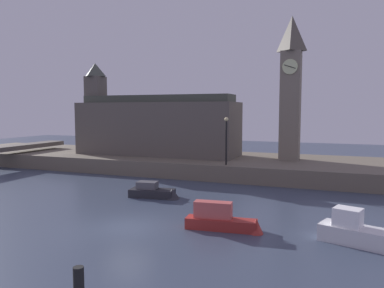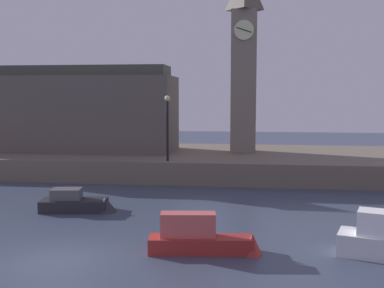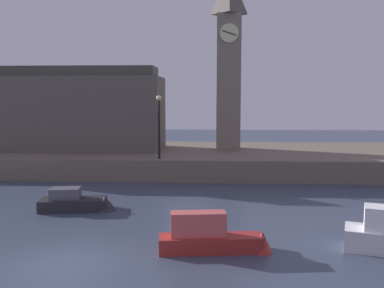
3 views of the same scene
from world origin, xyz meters
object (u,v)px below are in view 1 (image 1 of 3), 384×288
(streetlamp, at_px, (226,136))
(boat_dinghy_red, at_px, (225,220))
(parliament_hall, at_px, (153,125))
(boat_ferry_white, at_px, (363,233))
(clock_tower, at_px, (291,86))
(boat_barge_dark, at_px, (157,192))

(streetlamp, distance_m, boat_dinghy_red, 14.37)
(parliament_hall, xyz_separation_m, boat_ferry_white, (20.41, -18.25, -4.16))
(clock_tower, relative_size, streetlamp, 3.26)
(boat_ferry_white, bearing_deg, clock_tower, 106.84)
(clock_tower, height_order, streetlamp, clock_tower)
(parliament_hall, relative_size, streetlamp, 4.20)
(streetlamp, relative_size, boat_ferry_white, 1.01)
(clock_tower, bearing_deg, parliament_hall, -177.37)
(parliament_hall, xyz_separation_m, boat_dinghy_red, (13.67, -18.49, -4.21))
(boat_ferry_white, bearing_deg, streetlamp, 128.73)
(boat_dinghy_red, height_order, boat_barge_dark, boat_dinghy_red)
(boat_barge_dark, bearing_deg, streetlamp, 69.08)
(clock_tower, height_order, parliament_hall, clock_tower)
(clock_tower, relative_size, boat_ferry_white, 3.31)
(streetlamp, height_order, boat_barge_dark, streetlamp)
(clock_tower, distance_m, boat_dinghy_red, 20.88)
(boat_dinghy_red, bearing_deg, streetlamp, 105.83)
(clock_tower, bearing_deg, boat_dinghy_red, -93.04)
(parliament_hall, height_order, boat_barge_dark, parliament_hall)
(clock_tower, xyz_separation_m, boat_dinghy_red, (-1.02, -19.16, -8.22))
(boat_ferry_white, bearing_deg, boat_dinghy_red, -177.97)
(boat_dinghy_red, xyz_separation_m, boat_barge_dark, (-6.80, 5.51, -0.13))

